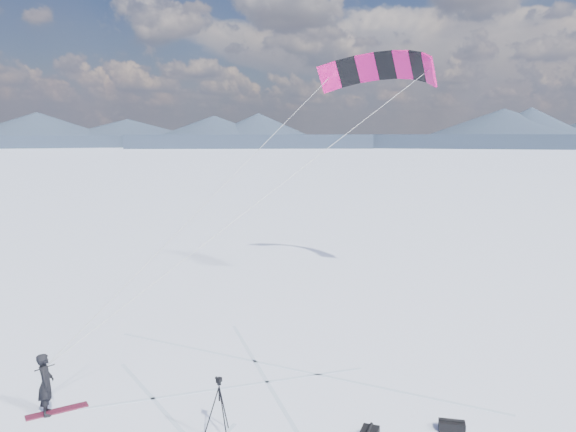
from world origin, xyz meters
TOP-DOWN VIEW (x-y plane):
  - horizon_hills at (-0.00, -0.00)m, footprint 704.00×704.42m
  - snowkiter at (-3.32, 3.68)m, footprint 0.55×0.70m
  - snowboard at (-3.09, 3.66)m, footprint 1.58×0.36m
  - tripod at (-0.01, 0.17)m, footprint 0.72×0.63m
  - gear_bag_b at (4.93, -2.85)m, footprint 0.67×0.68m
  - power_kite at (13.06, 8.83)m, footprint 17.77×8.09m

SIDE VIEW (x-z plane):
  - snowkiter at x=-3.32m, z-range -0.84..0.84m
  - snowboard at x=-3.09m, z-range 0.00..0.04m
  - gear_bag_b at x=4.93m, z-range -0.02..0.28m
  - tripod at x=-0.01m, z-range 0.21..1.72m
  - horizon_hills at x=0.00m, z-range -0.60..9.99m
  - power_kite at x=13.06m, z-range 5.35..15.36m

